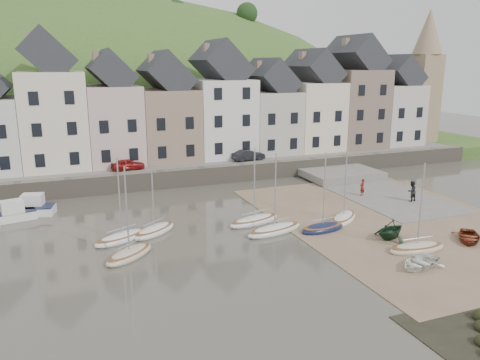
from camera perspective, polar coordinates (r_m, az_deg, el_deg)
name	(u,v)px	position (r m, az deg, el deg)	size (l,w,h in m)	color
ground	(270,239)	(34.38, 3.66, -7.12)	(160.00, 160.00, 0.00)	#464337
quay_land	(169,152)	(63.62, -8.54, 3.31)	(90.00, 30.00, 1.50)	#3A5D25
quay_street	(193,163)	(52.51, -5.75, 2.03)	(70.00, 7.00, 0.10)	slate
seawall	(202,176)	(49.37, -4.63, 0.51)	(70.00, 1.20, 1.80)	slate
beach	(394,221)	(40.03, 18.15, -4.68)	(18.00, 26.00, 0.06)	#775F48
slipway	(374,191)	(48.41, 15.89, -1.29)	(8.00, 18.00, 0.12)	slate
hillside	(115,225)	(94.47, -14.93, -5.25)	(134.40, 84.00, 84.00)	#3A5D25
townhouse_terrace	(198,108)	(55.46, -5.11, 8.72)	(61.05, 8.00, 13.93)	silver
church_spire	(425,73)	(71.67, 21.48, 12.00)	(4.00, 4.00, 18.00)	#997F60
sailboat_0	(122,237)	(34.90, -14.08, -6.75)	(4.58, 3.28, 6.32)	white
sailboat_1	(154,230)	(35.81, -10.31, -6.00)	(4.15, 3.65, 6.32)	white
sailboat_2	(129,254)	(31.90, -13.23, -8.70)	(4.06, 3.73, 6.32)	beige
sailboat_3	(275,230)	(35.48, 4.20, -6.00)	(5.08, 2.60, 6.32)	white
sailboat_4	(254,220)	(37.39, 1.73, -4.91)	(4.85, 2.66, 6.32)	white
sailboat_5	(323,228)	(36.27, 9.95, -5.72)	(3.91, 1.98, 6.32)	#131A3C
sailboat_6	(343,218)	(38.84, 12.40, -4.51)	(4.20, 3.81, 6.32)	white
sailboat_7	(417,248)	(34.20, 20.60, -7.68)	(4.28, 1.78, 6.32)	beige
motorboat_0	(6,214)	(42.21, -26.47, -3.74)	(5.04, 2.70, 1.70)	white
motorboat_2	(27,208)	(43.30, -24.41, -3.09)	(5.05, 2.80, 1.70)	white
rowboat_white	(419,262)	(31.56, 20.87, -9.30)	(2.25, 3.14, 0.65)	white
rowboat_green	(391,229)	(35.63, 17.76, -5.68)	(2.36, 2.74, 1.44)	#17331F
rowboat_red	(468,237)	(37.35, 25.90, -6.19)	(2.23, 3.12, 0.65)	maroon
person_red	(362,187)	(46.04, 14.56, -0.85)	(0.60, 0.39, 1.63)	maroon
person_dark	(412,191)	(45.50, 20.04, -1.27)	(0.91, 0.71, 1.87)	black
car_left	(128,164)	(50.02, -13.39, 1.85)	(1.37, 3.40, 1.16)	maroon
car_right	(249,155)	(53.44, 1.04, 3.04)	(1.31, 3.75, 1.23)	black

